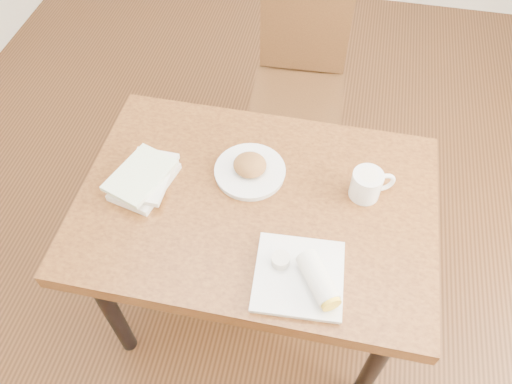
% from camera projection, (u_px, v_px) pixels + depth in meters
% --- Properties ---
extents(ground, '(4.00, 5.00, 0.01)m').
position_uv_depth(ground, '(256.00, 300.00, 2.22)').
color(ground, '#472814').
rests_on(ground, ground).
extents(table, '(1.16, 0.80, 0.75)m').
position_uv_depth(table, '(256.00, 216.00, 1.69)').
color(table, brown).
rests_on(table, ground).
extents(chair_far, '(0.44, 0.44, 0.95)m').
position_uv_depth(chair_far, '(300.00, 74.00, 2.30)').
color(chair_far, '#472C14').
rests_on(chair_far, ground).
extents(plate_scone, '(0.24, 0.24, 0.08)m').
position_uv_depth(plate_scone, '(250.00, 169.00, 1.67)').
color(plate_scone, white).
rests_on(plate_scone, table).
extents(coffee_mug, '(0.14, 0.10, 0.10)m').
position_uv_depth(coffee_mug, '(368.00, 184.00, 1.60)').
color(coffee_mug, white).
rests_on(coffee_mug, table).
extents(plate_burrito, '(0.27, 0.27, 0.09)m').
position_uv_depth(plate_burrito, '(304.00, 277.00, 1.43)').
color(plate_burrito, white).
rests_on(plate_burrito, table).
extents(book_stack, '(0.21, 0.26, 0.06)m').
position_uv_depth(book_stack, '(144.00, 178.00, 1.64)').
color(book_stack, white).
rests_on(book_stack, table).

